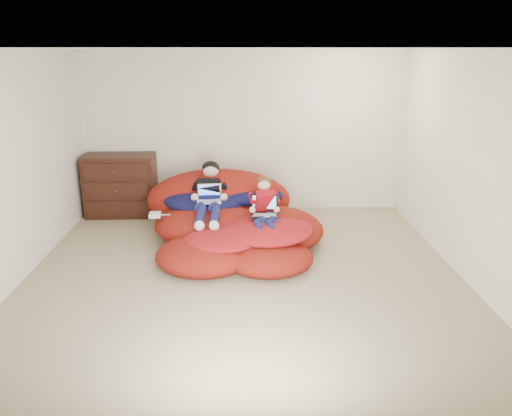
% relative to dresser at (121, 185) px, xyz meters
% --- Properties ---
extents(room_shell, '(5.10, 5.10, 2.77)m').
position_rel_dresser_xyz_m(room_shell, '(1.90, -2.22, -0.26)').
color(room_shell, tan).
rests_on(room_shell, ground).
extents(dresser, '(1.07, 0.60, 0.96)m').
position_rel_dresser_xyz_m(dresser, '(0.00, 0.00, 0.00)').
color(dresser, black).
rests_on(dresser, ground).
extents(beanbag_pile, '(2.47, 2.43, 0.92)m').
position_rel_dresser_xyz_m(beanbag_pile, '(1.74, -1.19, -0.20)').
color(beanbag_pile, maroon).
rests_on(beanbag_pile, ground).
extents(cream_pillow, '(0.43, 0.27, 0.27)m').
position_rel_dresser_xyz_m(cream_pillow, '(1.30, -0.51, 0.14)').
color(cream_pillow, silver).
rests_on(cream_pillow, beanbag_pile).
extents(older_boy, '(0.36, 1.23, 0.65)m').
position_rel_dresser_xyz_m(older_boy, '(1.45, -1.03, 0.17)').
color(older_boy, black).
rests_on(older_boy, beanbag_pile).
extents(younger_boy, '(0.33, 0.86, 0.61)m').
position_rel_dresser_xyz_m(younger_boy, '(2.17, -1.49, 0.12)').
color(younger_boy, '#AC0F1A').
rests_on(younger_boy, beanbag_pile).
extents(laptop_white, '(0.33, 0.35, 0.22)m').
position_rel_dresser_xyz_m(laptop_white, '(1.45, -1.15, 0.15)').
color(laptop_white, silver).
rests_on(laptop_white, older_boy).
extents(laptop_black, '(0.37, 0.35, 0.25)m').
position_rel_dresser_xyz_m(laptop_black, '(2.17, -1.52, 0.07)').
color(laptop_black, black).
rests_on(laptop_black, younger_boy).
extents(power_adapter, '(0.16, 0.16, 0.06)m').
position_rel_dresser_xyz_m(power_adapter, '(0.74, -1.30, -0.06)').
color(power_adapter, silver).
rests_on(power_adapter, beanbag_pile).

